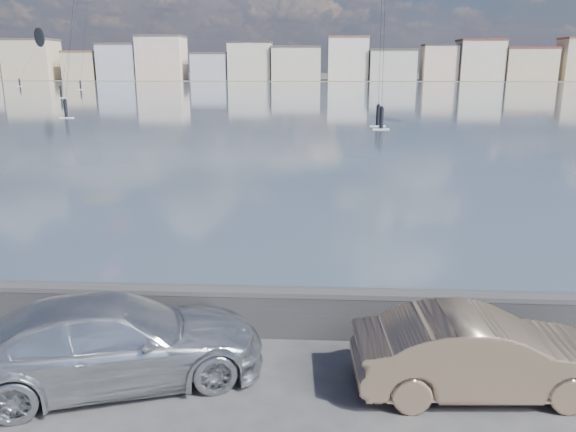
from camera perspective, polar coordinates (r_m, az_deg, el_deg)
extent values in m
plane|color=#333335|center=(9.62, -7.69, -19.16)|extent=(700.00, 700.00, 0.00)
cube|color=#374559|center=(99.44, 2.21, 12.09)|extent=(500.00, 177.00, 0.00)
cube|color=#4C473D|center=(207.86, 2.73, 13.71)|extent=(500.00, 60.00, 0.00)
cube|color=#28282B|center=(11.71, -5.32, -9.91)|extent=(400.00, 0.35, 0.90)
cylinder|color=#28282B|center=(11.53, -5.37, -7.88)|extent=(400.00, 0.36, 0.36)
cube|color=beige|center=(217.22, -24.55, 14.18)|extent=(16.00, 12.00, 13.00)
cube|color=#4C423D|center=(217.36, -24.75, 15.96)|extent=(16.32, 12.24, 0.60)
cube|color=beige|center=(209.89, -20.12, 14.07)|extent=(11.00, 10.00, 9.00)
cube|color=brown|center=(209.93, -20.24, 15.38)|extent=(11.22, 10.20, 0.60)
cube|color=#B2B7C6|center=(205.25, -16.70, 14.69)|extent=(13.00, 11.00, 11.50)
cube|color=#4C423D|center=(205.35, -16.83, 16.38)|extent=(13.26, 11.22, 0.60)
cube|color=beige|center=(200.94, -12.68, 15.31)|extent=(15.00, 12.00, 14.00)
cube|color=#4C423D|center=(201.13, -12.81, 17.39)|extent=(15.30, 12.24, 0.60)
cube|color=#B2B7C6|center=(197.22, -7.86, 14.74)|extent=(12.00, 10.00, 8.50)
cube|color=#4C423D|center=(197.25, -7.91, 16.06)|extent=(12.24, 10.20, 0.60)
cube|color=beige|center=(195.16, -3.84, 15.35)|extent=(14.00, 11.00, 12.00)
cube|color=#383330|center=(195.28, -3.87, 17.20)|extent=(14.28, 11.22, 0.60)
cube|color=beige|center=(193.93, 0.88, 15.16)|extent=(16.00, 13.00, 10.50)
cube|color=#4C423D|center=(194.01, 0.89, 16.80)|extent=(16.32, 13.26, 0.60)
cube|color=silver|center=(194.01, 6.10, 15.53)|extent=(13.00, 10.00, 13.50)
cube|color=brown|center=(194.19, 6.16, 17.61)|extent=(13.26, 10.20, 0.60)
cube|color=beige|center=(195.25, 10.48, 14.78)|extent=(15.00, 12.00, 9.50)
cube|color=#4C423D|center=(195.30, 10.55, 16.26)|extent=(15.30, 12.24, 0.60)
cube|color=beige|center=(197.74, 15.10, 14.74)|extent=(11.00, 9.00, 11.00)
cube|color=#383330|center=(197.83, 15.22, 16.41)|extent=(11.22, 9.18, 0.60)
cube|color=beige|center=(200.73, 18.86, 14.67)|extent=(14.00, 11.00, 12.50)
cube|color=brown|center=(200.87, 19.03, 16.53)|extent=(14.28, 11.22, 0.60)
cube|color=beige|center=(205.32, 23.12, 13.93)|extent=(16.00, 12.00, 10.00)
cube|color=brown|center=(205.38, 23.28, 15.40)|extent=(16.32, 12.24, 0.60)
imported|color=silver|center=(10.44, -17.29, -12.01)|extent=(5.59, 3.62, 1.51)
imported|color=tan|center=(10.24, 18.99, -13.08)|extent=(4.33, 1.73, 1.40)
ellipsoid|color=black|center=(169.91, -23.93, 16.26)|extent=(5.89, 9.61, 6.45)
cube|color=white|center=(156.42, -25.57, 11.81)|extent=(1.40, 0.42, 0.08)
cylinder|color=black|center=(156.39, -25.61, 12.13)|extent=(0.36, 0.36, 1.70)
sphere|color=black|center=(156.37, -25.65, 12.46)|extent=(0.28, 0.28, 0.28)
cylinder|color=black|center=(163.03, -24.75, 14.34)|extent=(0.91, 14.67, 10.91)
cube|color=white|center=(51.35, 9.09, 9.03)|extent=(1.40, 0.42, 0.08)
cylinder|color=black|center=(51.26, 9.13, 10.03)|extent=(0.36, 0.36, 1.70)
sphere|color=black|center=(51.19, 9.18, 11.04)|extent=(0.28, 0.28, 0.28)
cube|color=white|center=(131.77, -20.30, 11.97)|extent=(1.40, 0.42, 0.08)
cylinder|color=black|center=(131.73, -20.34, 12.36)|extent=(0.36, 0.36, 1.70)
sphere|color=black|center=(131.71, -20.38, 12.75)|extent=(0.28, 0.28, 0.28)
cylinder|color=black|center=(135.15, -19.75, 19.25)|extent=(2.85, 7.68, 31.18)
cube|color=white|center=(100.71, -22.02, 11.08)|extent=(1.40, 0.42, 0.08)
cylinder|color=black|center=(100.67, -22.07, 11.59)|extent=(0.36, 0.36, 1.70)
sphere|color=black|center=(100.64, -22.12, 12.10)|extent=(0.28, 0.28, 0.28)
cylinder|color=black|center=(103.05, -21.18, 16.67)|extent=(2.48, 6.34, 16.98)
cube|color=white|center=(48.79, 9.43, 8.70)|extent=(1.40, 0.42, 0.08)
cylinder|color=black|center=(48.70, 9.47, 9.76)|extent=(0.36, 0.36, 1.70)
sphere|color=black|center=(48.63, 9.52, 10.81)|extent=(0.28, 0.28, 0.28)
cube|color=white|center=(62.90, -21.57, 9.28)|extent=(1.40, 0.42, 0.08)
cylinder|color=black|center=(62.83, -21.65, 10.09)|extent=(0.36, 0.36, 1.70)
sphere|color=black|center=(62.77, -21.73, 10.91)|extent=(0.28, 0.28, 0.28)
cylinder|color=black|center=(69.96, -20.98, 19.49)|extent=(2.41, 14.28, 20.98)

